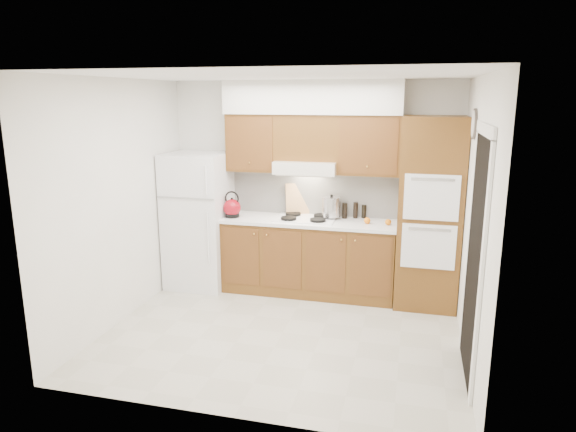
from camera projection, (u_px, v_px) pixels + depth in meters
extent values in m
plane|color=#BBB5A3|center=(283.00, 333.00, 5.36)|extent=(3.60, 3.60, 0.00)
plane|color=white|center=(282.00, 75.00, 4.77)|extent=(3.60, 3.60, 0.00)
cube|color=white|center=(312.00, 186.00, 6.48)|extent=(3.60, 0.02, 2.60)
cube|color=white|center=(120.00, 203.00, 5.49)|extent=(0.02, 3.00, 2.60)
cube|color=white|center=(474.00, 222.00, 4.64)|extent=(0.02, 3.00, 2.60)
cube|color=white|center=(199.00, 220.00, 6.57)|extent=(0.75, 0.72, 1.72)
cube|color=brown|center=(309.00, 258.00, 6.39)|extent=(2.11, 0.60, 0.90)
cube|color=white|center=(309.00, 221.00, 6.27)|extent=(2.13, 0.62, 0.04)
cube|color=white|center=(314.00, 193.00, 6.48)|extent=(2.11, 0.03, 0.56)
cube|color=brown|center=(429.00, 213.00, 5.88)|extent=(0.70, 0.65, 2.20)
cube|color=brown|center=(254.00, 143.00, 6.37)|extent=(0.63, 0.33, 0.70)
cube|color=brown|center=(369.00, 145.00, 6.03)|extent=(0.73, 0.33, 0.70)
cube|color=silver|center=(307.00, 167.00, 6.21)|extent=(0.75, 0.45, 0.15)
cube|color=brown|center=(308.00, 137.00, 6.19)|extent=(0.75, 0.33, 0.55)
cube|color=silver|center=(312.00, 97.00, 6.06)|extent=(2.13, 0.36, 0.40)
cube|color=white|center=(305.00, 219.00, 6.30)|extent=(0.74, 0.50, 0.01)
cube|color=black|center=(475.00, 260.00, 4.37)|extent=(0.02, 0.90, 2.10)
cylinder|color=#3F3833|center=(474.00, 124.00, 4.97)|extent=(0.02, 0.30, 0.30)
sphere|color=maroon|center=(232.00, 208.00, 6.37)|extent=(0.27, 0.27, 0.22)
cube|color=tan|center=(297.00, 199.00, 6.51)|extent=(0.31, 0.21, 0.39)
cylinder|color=#AFAFB4|center=(331.00, 207.00, 6.28)|extent=(0.25, 0.25, 0.24)
cylinder|color=black|center=(355.00, 210.00, 6.33)|extent=(0.06, 0.06, 0.20)
cylinder|color=black|center=(345.00, 211.00, 6.32)|extent=(0.08, 0.08, 0.19)
cylinder|color=black|center=(364.00, 211.00, 6.34)|extent=(0.07, 0.07, 0.16)
sphere|color=orange|center=(388.00, 222.00, 5.99)|extent=(0.10, 0.10, 0.07)
sphere|color=#FD620D|center=(367.00, 221.00, 6.06)|extent=(0.09, 0.09, 0.08)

